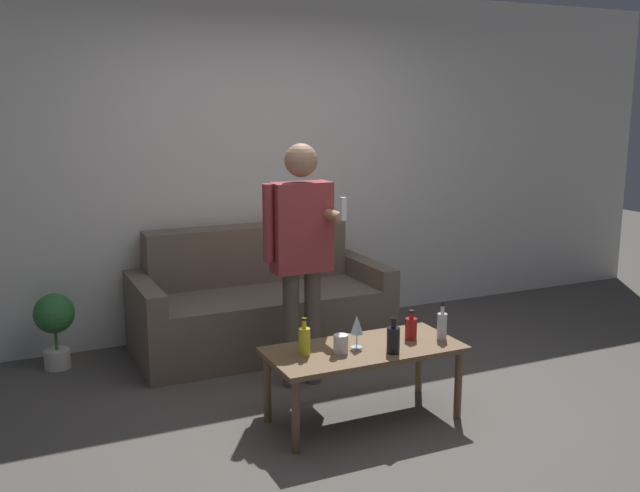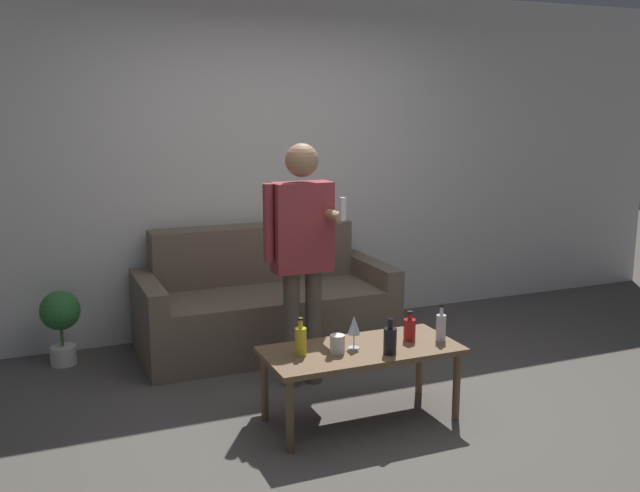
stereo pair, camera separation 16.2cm
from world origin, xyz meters
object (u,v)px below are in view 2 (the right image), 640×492
couch (264,305)px  bottle_orange (301,340)px  coffee_table (361,356)px  person_standing_front (302,245)px

couch → bottle_orange: bearing=-100.1°
couch → bottle_orange: (-0.25, -1.43, 0.21)m
coffee_table → bottle_orange: 0.38m
couch → person_standing_front: size_ratio=1.18×
person_standing_front → bottle_orange: bearing=-111.9°
bottle_orange → person_standing_front: bearing=68.1°
coffee_table → bottle_orange: bearing=175.2°
couch → coffee_table: size_ratio=1.65×
couch → person_standing_front: bearing=-90.6°
coffee_table → person_standing_front: bearing=100.1°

